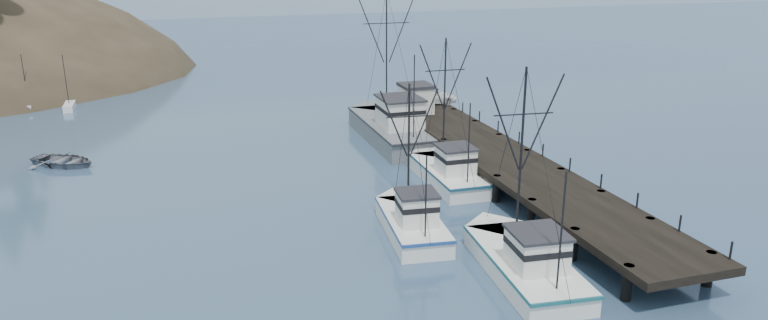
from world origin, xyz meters
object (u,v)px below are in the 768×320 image
trawler_mid (411,221)px  trawler_far (447,171)px  work_vessel (392,127)px  pickup_truck (432,97)px  pier_shed (416,98)px  motorboat (64,165)px  trawler_near (523,261)px  pier (498,156)px

trawler_mid → trawler_far: trawler_far is taller
work_vessel → pickup_truck: (6.03, 5.08, 1.49)m
trawler_far → work_vessel: (-0.36, 12.77, 0.41)m
pier_shed → motorboat: (-31.85, -1.23, -3.42)m
trawler_near → trawler_mid: bearing=118.8°
pier_shed → pier: bearing=-84.2°
pier → trawler_far: size_ratio=3.86×
trawler_near → trawler_mid: size_ratio=1.20×
pier → trawler_far: bearing=178.0°
motorboat → trawler_near: bearing=-102.0°
pier → work_vessel: size_ratio=2.59×
work_vessel → pier_shed: work_vessel is taller
pier → trawler_near: size_ratio=3.69×
trawler_near → pier: bearing=68.1°
work_vessel → pier_shed: (3.10, 1.94, 2.19)m
pier_shed → pickup_truck: size_ratio=0.62×
pickup_truck → work_vessel: bearing=141.7°
trawler_far → motorboat: trawler_far is taller
pier_shed → trawler_far: bearing=-100.6°
work_vessel → pier_shed: 4.26m
pier_shed → pickup_truck: pier_shed is taller
trawler_mid → pier_shed: 25.04m
trawler_far → pickup_truck: size_ratio=2.19×
pickup_truck → motorboat: pickup_truck is taller
trawler_mid → trawler_near: bearing=-61.2°
work_vessel → pickup_truck: bearing=40.1°
trawler_near → motorboat: bearing=132.6°
pier → motorboat: 36.07m
trawler_mid → pier_shed: (8.83, 23.29, 2.60)m
trawler_mid → pickup_truck: bearing=66.0°
trawler_mid → pier_shed: trawler_mid is taller
trawler_far → pickup_truck: trawler_far is taller
pier_shed → motorboat: pier_shed is taller
pier → trawler_near: (-6.32, -15.72, -0.87)m
pier_shed → pickup_truck: 4.35m
trawler_far → motorboat: (-29.11, 13.48, -0.82)m
work_vessel → trawler_far: bearing=-88.4°
trawler_far → pier_shed: bearing=79.4°
work_vessel → motorboat: (-28.75, 0.71, -1.23)m
trawler_near → pickup_truck: bearing=77.1°
trawler_far → pier_shed: (2.74, 14.71, 2.60)m
pier_shed → pickup_truck: (2.93, 3.14, -0.70)m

